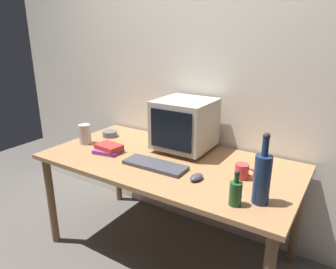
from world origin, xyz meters
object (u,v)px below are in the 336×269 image
(crt_monitor, at_px, (185,124))
(bottle_tall, at_px, (262,177))
(bottle_short, at_px, (236,192))
(book_stack, at_px, (109,149))
(keyboard, at_px, (155,165))
(metal_canister, at_px, (85,134))
(mug, at_px, (243,171))
(cd_spindle, at_px, (110,134))
(computer_mouse, at_px, (196,177))

(crt_monitor, height_order, bottle_tall, same)
(bottle_short, height_order, book_stack, bottle_short)
(keyboard, bearing_deg, metal_canister, 173.20)
(bottle_short, xyz_separation_m, book_stack, (-1.02, 0.19, -0.04))
(mug, relative_size, metal_canister, 0.80)
(book_stack, distance_m, cd_spindle, 0.36)
(keyboard, relative_size, cd_spindle, 3.50)
(bottle_tall, relative_size, bottle_short, 2.00)
(crt_monitor, bearing_deg, bottle_short, -42.03)
(book_stack, distance_m, mug, 0.95)
(crt_monitor, relative_size, cd_spindle, 3.25)
(keyboard, relative_size, metal_canister, 2.80)
(book_stack, bearing_deg, crt_monitor, 37.50)
(crt_monitor, distance_m, keyboard, 0.41)
(crt_monitor, distance_m, computer_mouse, 0.52)
(computer_mouse, xyz_separation_m, metal_canister, (-1.01, 0.10, 0.06))
(crt_monitor, xyz_separation_m, bottle_short, (0.58, -0.52, -0.12))
(crt_monitor, bearing_deg, mug, -23.19)
(computer_mouse, bearing_deg, mug, 45.28)
(cd_spindle, bearing_deg, crt_monitor, 5.49)
(cd_spindle, bearing_deg, keyboard, -24.42)
(bottle_short, bearing_deg, keyboard, 164.84)
(book_stack, bearing_deg, computer_mouse, -4.08)
(bottle_tall, xyz_separation_m, book_stack, (-1.12, 0.10, -0.11))
(keyboard, bearing_deg, computer_mouse, -5.27)
(mug, bearing_deg, computer_mouse, -142.07)
(book_stack, xyz_separation_m, cd_spindle, (-0.23, 0.27, -0.01))
(keyboard, height_order, metal_canister, metal_canister)
(keyboard, bearing_deg, mug, 14.45)
(bottle_short, bearing_deg, mug, 103.00)
(keyboard, distance_m, cd_spindle, 0.72)
(crt_monitor, bearing_deg, keyboard, -92.15)
(crt_monitor, relative_size, book_stack, 1.91)
(book_stack, relative_size, mug, 1.70)
(computer_mouse, xyz_separation_m, book_stack, (-0.73, 0.05, 0.01))
(mug, height_order, metal_canister, metal_canister)
(book_stack, xyz_separation_m, mug, (0.95, 0.12, 0.02))
(bottle_tall, distance_m, mug, 0.29)
(book_stack, bearing_deg, cd_spindle, 131.05)
(cd_spindle, bearing_deg, book_stack, -48.95)
(cd_spindle, xyz_separation_m, metal_canister, (-0.04, -0.23, 0.05))
(metal_canister, bearing_deg, mug, 3.34)
(book_stack, relative_size, metal_canister, 1.36)
(keyboard, xyz_separation_m, metal_canister, (-0.70, 0.07, 0.06))
(computer_mouse, distance_m, bottle_short, 0.32)
(bottle_short, distance_m, book_stack, 1.04)
(keyboard, xyz_separation_m, bottle_tall, (0.69, -0.07, 0.13))
(bottle_tall, height_order, book_stack, bottle_tall)
(computer_mouse, distance_m, book_stack, 0.73)
(computer_mouse, bearing_deg, keyboard, -177.03)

